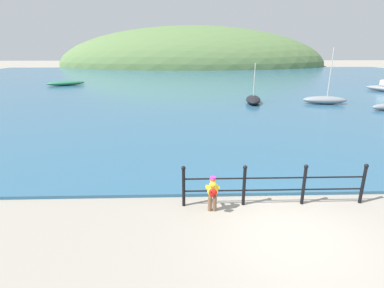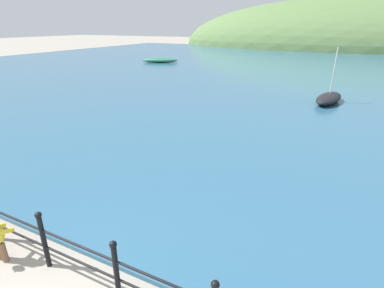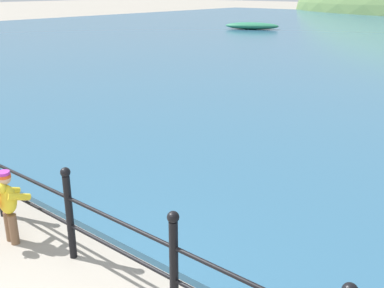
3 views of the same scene
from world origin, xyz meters
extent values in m
cube|color=#2D5B7A|center=(0.00, 32.00, 0.05)|extent=(80.00, 60.00, 0.10)
ellipsoid|color=#567542|center=(0.00, 68.73, 0.00)|extent=(62.82, 34.55, 18.29)
cylinder|color=black|center=(-0.88, 1.50, 0.55)|extent=(0.09, 0.09, 1.10)
sphere|color=black|center=(-0.88, 1.50, 1.15)|extent=(0.12, 0.12, 0.12)
cylinder|color=black|center=(0.82, 1.50, 0.55)|extent=(0.09, 0.09, 1.10)
sphere|color=black|center=(0.82, 1.50, 1.15)|extent=(0.12, 0.12, 0.12)
sphere|color=black|center=(2.51, 1.50, 1.15)|extent=(0.12, 0.12, 0.12)
cylinder|color=black|center=(-0.03, 1.50, 0.82)|extent=(5.09, 0.04, 0.04)
cylinder|color=black|center=(-0.03, 1.50, 0.45)|extent=(5.09, 0.04, 0.04)
cylinder|color=brown|center=(-1.86, 1.21, 0.21)|extent=(0.11, 0.11, 0.42)
cylinder|color=brown|center=(-1.73, 1.20, 0.21)|extent=(0.11, 0.11, 0.42)
cylinder|color=yellow|center=(-1.65, 1.29, 0.67)|extent=(0.11, 0.32, 0.19)
ellipsoid|color=black|center=(2.98, 17.22, 0.37)|extent=(1.67, 3.27, 0.54)
cylinder|color=beige|center=(3.01, 17.37, 1.89)|extent=(0.07, 0.07, 2.50)
ellipsoid|color=#287551|center=(-16.04, 29.36, 0.36)|extent=(4.34, 2.96, 0.52)
camera|label=1|loc=(-2.58, -6.06, 4.28)|focal=28.00mm
camera|label=2|loc=(3.56, -1.24, 4.29)|focal=28.00mm
camera|label=3|loc=(3.35, -1.27, 3.19)|focal=42.00mm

